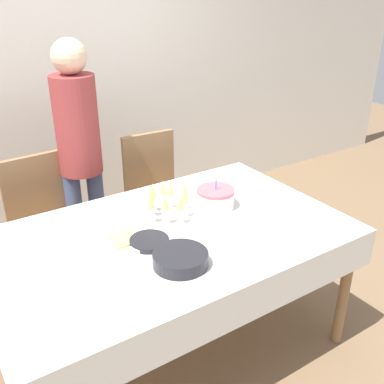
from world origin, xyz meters
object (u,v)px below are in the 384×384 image
dining_chair_far_right (156,194)px  champagne_tray (167,202)px  plate_stack_main (180,259)px  plate_stack_dessert (149,241)px  person_standing (79,143)px  birthday_cake (216,198)px  dining_chair_far_left (44,224)px

dining_chair_far_right → champagne_tray: size_ratio=2.90×
plate_stack_main → plate_stack_dessert: size_ratio=1.31×
dining_chair_far_right → person_standing: person_standing is taller
dining_chair_far_right → birthday_cake: 0.84m
dining_chair_far_left → birthday_cake: size_ratio=4.48×
champagne_tray → person_standing: person_standing is taller
plate_stack_dessert → person_standing: size_ratio=0.12×
birthday_cake → champagne_tray: (-0.29, 0.05, 0.04)m
dining_chair_far_right → champagne_tray: bearing=-114.2°
plate_stack_main → plate_stack_dessert: bearing=98.1°
dining_chair_far_right → plate_stack_main: dining_chair_far_right is taller
birthday_cake → champagne_tray: birthday_cake is taller
champagne_tray → person_standing: (-0.18, 0.82, 0.13)m
champagne_tray → person_standing: size_ratio=0.20×
dining_chair_far_left → plate_stack_dessert: 1.01m
plate_stack_dessert → birthday_cake: bearing=16.3°
plate_stack_dessert → plate_stack_main: bearing=-81.9°
dining_chair_far_left → plate_stack_main: 1.24m
champagne_tray → plate_stack_main: bearing=-113.2°
dining_chair_far_right → plate_stack_dessert: (-0.55, -0.93, 0.26)m
plate_stack_main → dining_chair_far_left: bearing=104.8°
birthday_cake → plate_stack_dessert: 0.54m
plate_stack_main → birthday_cake: bearing=38.9°
dining_chair_far_left → dining_chair_far_right: bearing=0.0°
plate_stack_main → champagne_tray: bearing=66.8°
dining_chair_far_right → birthday_cake: bearing=-92.8°
birthday_cake → plate_stack_main: 0.62m
dining_chair_far_right → birthday_cake: dining_chair_far_right is taller
dining_chair_far_left → dining_chair_far_right: same height
birthday_cake → person_standing: person_standing is taller
plate_stack_main → plate_stack_dessert: (-0.03, 0.24, -0.02)m
plate_stack_main → person_standing: (0.01, 1.25, 0.19)m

